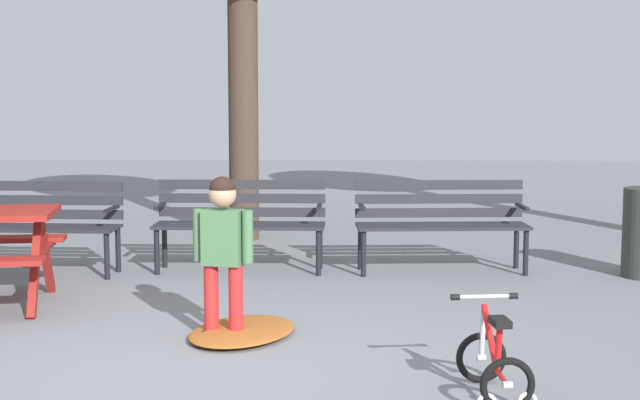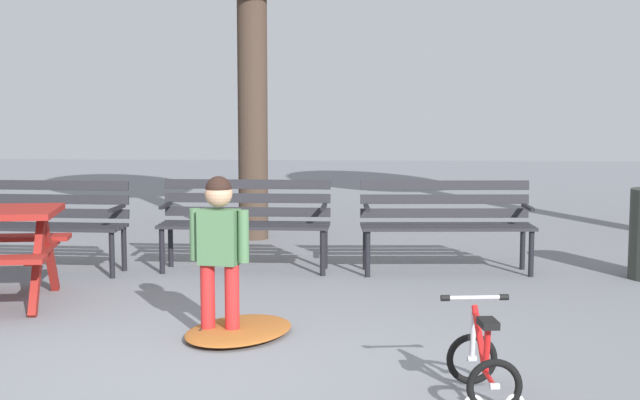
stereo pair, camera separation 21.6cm
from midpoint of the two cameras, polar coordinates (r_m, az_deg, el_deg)
name	(u,v)px [view 2 (the right image)]	position (r m, az deg, el deg)	size (l,w,h in m)	color
ground	(179,372)	(5.85, -7.42, -10.27)	(36.00, 36.00, 0.00)	slate
park_bench_far_left	(42,218)	(9.22, -15.76, -1.05)	(1.62, 0.53, 0.85)	#232328
park_bench_left	(246,217)	(8.99, -3.82, -1.01)	(1.61, 0.48, 0.85)	#232328
park_bench_right	(446,218)	(8.96, 8.29, -1.08)	(1.62, 0.55, 0.85)	#232328
child_standing	(219,243)	(6.48, -5.14, -2.58)	(0.42, 0.21, 1.12)	red
kids_bicycle	(483,363)	(5.37, 10.95, -9.65)	(0.42, 0.59, 0.54)	black
leaf_pile	(239,330)	(6.66, -3.97, -7.84)	(0.95, 0.67, 0.07)	#9E5623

